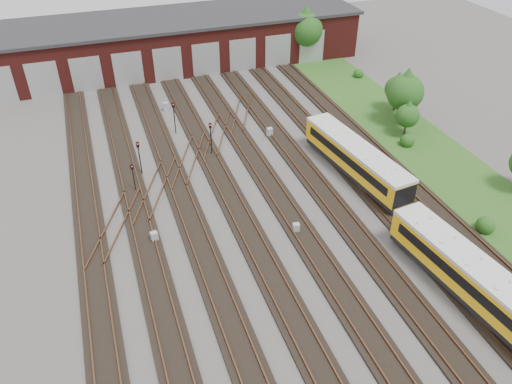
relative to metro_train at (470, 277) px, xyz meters
name	(u,v)px	position (x,y,z in m)	size (l,w,h in m)	color
ground	(280,241)	(-10.00, 9.50, -1.77)	(120.00, 120.00, 0.00)	#4C4946
track_network	(275,236)	(-10.17, 10.09, -1.67)	(30.40, 70.00, 0.33)	black
maintenance_shed	(173,40)	(-10.01, 49.47, 1.43)	(51.00, 12.50, 6.35)	#551915
grass_verge	(414,141)	(9.00, 19.50, -1.75)	(8.00, 55.00, 0.05)	#25531B
metro_train	(470,277)	(0.00, 0.00, 0.00)	(4.12, 45.83, 2.82)	black
signal_mast_0	(139,154)	(-18.74, 22.76, 0.40)	(0.27, 0.26, 3.40)	black
signal_mast_1	(133,174)	(-19.71, 20.05, 0.02)	(0.26, 0.24, 2.80)	black
signal_mast_2	(174,114)	(-14.11, 29.43, 0.49)	(0.29, 0.27, 3.55)	black
signal_mast_3	(211,135)	(-11.63, 23.89, 0.46)	(0.30, 0.28, 3.51)	black
relay_cabinet_0	(154,237)	(-19.27, 12.73, -1.33)	(0.53, 0.44, 0.89)	#9DA0A2
relay_cabinet_1	(166,107)	(-14.06, 35.19, -1.28)	(0.59, 0.49, 0.98)	#9DA0A2
relay_cabinet_2	(296,228)	(-8.39, 10.07, -1.34)	(0.51, 0.43, 0.86)	#9DA0A2
relay_cabinet_3	(270,132)	(-4.89, 25.46, -1.28)	(0.59, 0.49, 0.98)	#9DA0A2
relay_cabinet_4	(353,169)	(-0.01, 16.19, -1.22)	(0.67, 0.55, 1.11)	#9DA0A2
tree_0	(306,25)	(7.43, 44.50, 3.17)	(4.64, 4.64, 7.69)	#312516
tree_1	(398,86)	(10.89, 26.56, 1.24)	(2.83, 2.83, 4.70)	#312516
tree_2	(406,88)	(9.75, 23.50, 2.39)	(3.91, 3.91, 6.48)	#312516
tree_3	(408,113)	(8.68, 20.98, 0.83)	(2.45, 2.45, 4.06)	#312516
bush_0	(486,223)	(6.00, 5.26, -1.02)	(1.51, 1.51, 1.51)	#1D4714
bush_1	(407,139)	(7.76, 19.09, -1.05)	(1.45, 1.45, 1.45)	#1D4714
bush_2	(359,72)	(11.76, 36.59, -1.12)	(1.31, 1.31, 1.31)	#1D4714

